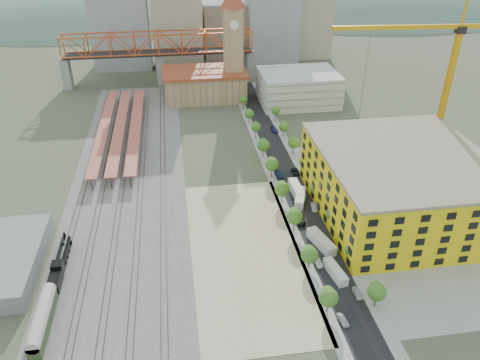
{
  "coord_description": "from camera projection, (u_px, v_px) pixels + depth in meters",
  "views": [
    {
      "loc": [
        -19.3,
        -125.67,
        77.33
      ],
      "look_at": [
        -2.55,
        -12.25,
        10.0
      ],
      "focal_mm": 35.0,
      "sensor_mm": 36.0,
      "label": 1
    }
  ],
  "objects": [
    {
      "name": "car_1",
      "position": [
        318.0,
        262.0,
        116.48
      ],
      "size": [
        1.75,
        4.24,
        1.37
      ],
      "primitive_type": "imported",
      "rotation": [
        0.0,
        0.0,
        0.08
      ],
      "color": "#ADACB2",
      "rests_on": "ground"
    },
    {
      "name": "car_3",
      "position": [
        279.0,
        175.0,
        154.4
      ],
      "size": [
        2.72,
        5.08,
        1.4
      ],
      "primitive_type": "imported",
      "rotation": [
        0.0,
        0.0,
        0.16
      ],
      "color": "navy",
      "rests_on": "ground"
    },
    {
      "name": "car_7",
      "position": [
        274.0,
        130.0,
        185.29
      ],
      "size": [
        2.55,
        5.23,
        1.47
      ],
      "primitive_type": "imported",
      "rotation": [
        0.0,
        0.0,
        0.1
      ],
      "color": "navy",
      "rests_on": "ground"
    },
    {
      "name": "car_5",
      "position": [
        314.0,
        207.0,
        137.63
      ],
      "size": [
        2.08,
        4.68,
        1.49
      ],
      "primitive_type": "imported",
      "rotation": [
        0.0,
        0.0,
        -0.11
      ],
      "color": "#9C9BA0",
      "rests_on": "ground"
    },
    {
      "name": "site_trailer_b",
      "position": [
        321.0,
        242.0,
        122.35
      ],
      "size": [
        5.46,
        10.7,
        2.83
      ],
      "primitive_type": "cube",
      "rotation": [
        0.0,
        0.0,
        0.28
      ],
      "color": "silver",
      "rests_on": "ground"
    },
    {
      "name": "car_0",
      "position": [
        343.0,
        320.0,
        100.23
      ],
      "size": [
        2.11,
        4.13,
        1.35
      ],
      "primitive_type": "imported",
      "rotation": [
        0.0,
        0.0,
        0.13
      ],
      "color": "#BABABA",
      "rests_on": "ground"
    },
    {
      "name": "car_2",
      "position": [
        299.0,
        220.0,
        131.96
      ],
      "size": [
        3.43,
        5.88,
        1.54
      ],
      "primitive_type": "imported",
      "rotation": [
        0.0,
        0.0,
        0.17
      ],
      "color": "black",
      "rests_on": "ground"
    },
    {
      "name": "tower_crane",
      "position": [
        440.0,
        71.0,
        142.15
      ],
      "size": [
        51.68,
        5.76,
        55.2
      ],
      "color": "orange",
      "rests_on": "ground"
    },
    {
      "name": "sidewalk_west",
      "position": [
        266.0,
        163.0,
        162.91
      ],
      "size": [
        3.0,
        170.0,
        0.04
      ],
      "primitive_type": "cube",
      "color": "gray",
      "rests_on": "ground"
    },
    {
      "name": "street_asphalt",
      "position": [
        281.0,
        162.0,
        163.59
      ],
      "size": [
        12.0,
        170.0,
        0.06
      ],
      "primitive_type": "cube",
      "color": "black",
      "rests_on": "ground"
    },
    {
      "name": "ballast_strip",
      "position": [
        130.0,
        169.0,
        159.18
      ],
      "size": [
        36.0,
        165.0,
        0.06
      ],
      "primitive_type": "cube",
      "color": "#605E59",
      "rests_on": "ground"
    },
    {
      "name": "platform_canopies",
      "position": [
        120.0,
        126.0,
        180.0
      ],
      "size": [
        16.0,
        80.0,
        4.12
      ],
      "color": "#BA4B47",
      "rests_on": "ground"
    },
    {
      "name": "coach",
      "position": [
        42.0,
        320.0,
        97.38
      ],
      "size": [
        2.95,
        17.13,
        5.38
      ],
      "color": "#2E3B20",
      "rests_on": "ground"
    },
    {
      "name": "site_trailer_d",
      "position": [
        296.0,
        190.0,
        144.74
      ],
      "size": [
        2.95,
        10.41,
        2.83
      ],
      "primitive_type": "cube",
      "rotation": [
        0.0,
        0.0,
        0.02
      ],
      "color": "silver",
      "rests_on": "ground"
    },
    {
      "name": "construction_pad",
      "position": [
        404.0,
        210.0,
        137.39
      ],
      "size": [
        50.0,
        90.0,
        0.06
      ],
      "primitive_type": "cube",
      "color": "gray",
      "rests_on": "ground"
    },
    {
      "name": "site_trailer_a",
      "position": [
        335.0,
        272.0,
        112.62
      ],
      "size": [
        3.81,
        9.09,
        2.41
      ],
      "primitive_type": "cube",
      "rotation": [
        0.0,
        0.0,
        0.17
      ],
      "color": "silver",
      "rests_on": "ground"
    },
    {
      "name": "clock_tower",
      "position": [
        233.0,
        35.0,
        203.51
      ],
      "size": [
        12.0,
        12.0,
        52.0
      ],
      "color": "tan",
      "rests_on": "ground"
    },
    {
      "name": "construction_building",
      "position": [
        399.0,
        184.0,
        132.26
      ],
      "size": [
        44.6,
        50.6,
        18.8
      ],
      "color": "yellow",
      "rests_on": "ground"
    },
    {
      "name": "site_trailer_c",
      "position": [
        300.0,
        198.0,
        140.87
      ],
      "size": [
        5.74,
        10.2,
        2.71
      ],
      "primitive_type": "cube",
      "rotation": [
        0.0,
        0.0,
        -0.34
      ],
      "color": "silver",
      "rests_on": "ground"
    },
    {
      "name": "ground",
      "position": [
        242.0,
        187.0,
        148.8
      ],
      "size": [
        400.0,
        400.0,
        0.0
      ],
      "primitive_type": "plane",
      "color": "#474C38",
      "rests_on": "ground"
    },
    {
      "name": "car_4",
      "position": [
        358.0,
        293.0,
        107.05
      ],
      "size": [
        1.72,
        4.11,
        1.39
      ],
      "primitive_type": "imported",
      "rotation": [
        0.0,
        0.0,
        0.02
      ],
      "color": "silver",
      "rests_on": "ground"
    },
    {
      "name": "street_trees",
      "position": [
        288.0,
        176.0,
        155.08
      ],
      "size": [
        15.4,
        124.4,
        8.0
      ],
      "color": "#325F1C",
      "rests_on": "ground"
    },
    {
      "name": "sidewalk_east",
      "position": [
        296.0,
        161.0,
        164.29
      ],
      "size": [
        3.0,
        170.0,
        0.04
      ],
      "primitive_type": "cube",
      "color": "gray",
      "rests_on": "ground"
    },
    {
      "name": "distant_hills",
      "position": [
        248.0,
        110.0,
        416.57
      ],
      "size": [
        647.0,
        264.0,
        227.0
      ],
      "color": "#4C6B59",
      "rests_on": "ground"
    },
    {
      "name": "locomotive",
      "position": [
        61.0,
        261.0,
        114.84
      ],
      "size": [
        2.66,
        20.55,
        5.14
      ],
      "color": "black",
      "rests_on": "ground"
    },
    {
      "name": "parking_garage",
      "position": [
        298.0,
        88.0,
        209.5
      ],
      "size": [
        34.0,
        26.0,
        14.0
      ],
      "primitive_type": "cube",
      "color": "silver",
      "rests_on": "ground"
    },
    {
      "name": "station_hall",
      "position": [
        205.0,
        84.0,
        214.74
      ],
      "size": [
        38.0,
        24.0,
        13.1
      ],
      "color": "tan",
      "rests_on": "ground"
    },
    {
      "name": "dirt_lot",
      "position": [
        245.0,
        251.0,
        121.41
      ],
      "size": [
        28.0,
        67.0,
        0.06
      ],
      "primitive_type": "cube",
      "color": "tan",
      "rests_on": "ground"
    },
    {
      "name": "truss_bridge",
      "position": [
        159.0,
        46.0,
        225.67
      ],
      "size": [
        94.0,
        9.6,
        25.6
      ],
      "color": "gray",
      "rests_on": "ground"
    },
    {
      "name": "skyline",
      "position": [
        217.0,
        20.0,
        259.59
      ],
      "size": [
        133.0,
        46.0,
        60.0
      ],
      "color": "#9EA0A3",
      "rests_on": "ground"
    },
    {
      "name": "rail_tracks",
      "position": [
        125.0,
        169.0,
        158.89
      ],
      "size": [
        26.56,
        160.0,
        0.18
      ],
      "color": "#382B23",
      "rests_on": "ground"
    },
    {
      "name": "car_6",
      "position": [
        296.0,
        172.0,
        156.14
      ],
      "size": [
        2.36,
        4.82,
        1.32
      ],
      "primitive_type": "imported",
      "rotation": [
        0.0,
        0.0,
        0.04
      ],
      "color": "black",
      "rests_on": "ground"
    }
  ]
}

